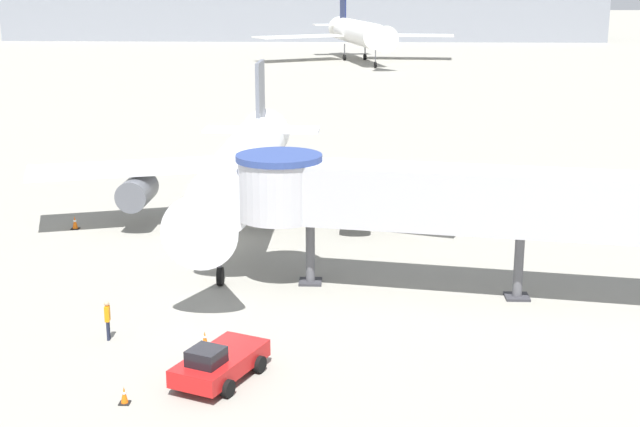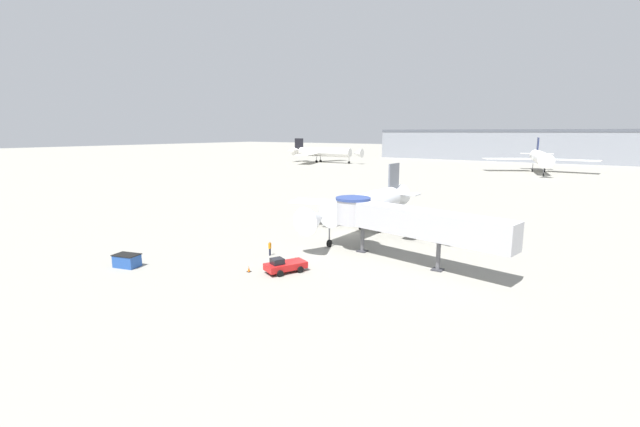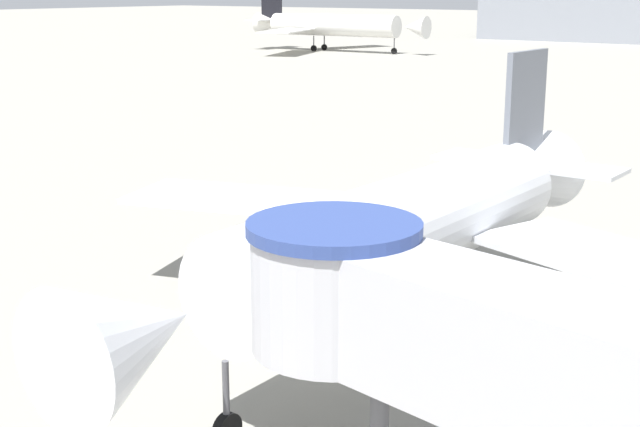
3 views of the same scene
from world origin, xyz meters
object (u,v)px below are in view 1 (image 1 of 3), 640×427
(traffic_cone_apron_front, at_px, (124,396))
(background_jet_navy_tail, at_px, (358,33))
(pushback_tug_red, at_px, (219,363))
(traffic_cone_port_wing, at_px, (75,223))
(traffic_cone_near_nose, at_px, (205,339))
(jet_bridge, at_px, (426,197))
(ground_crew_marshaller, at_px, (107,317))
(main_airplane, at_px, (244,168))

(traffic_cone_apron_front, relative_size, background_jet_navy_tail, 0.02)
(pushback_tug_red, xyz_separation_m, traffic_cone_port_wing, (-11.55, 20.02, -0.32))
(traffic_cone_apron_front, bearing_deg, pushback_tug_red, 33.43)
(traffic_cone_port_wing, height_order, traffic_cone_near_nose, traffic_cone_port_wing)
(traffic_cone_apron_front, bearing_deg, jet_bridge, 46.98)
(ground_crew_marshaller, bearing_deg, traffic_cone_near_nose, -102.55)
(jet_bridge, distance_m, background_jet_navy_tail, 122.05)
(traffic_cone_near_nose, bearing_deg, traffic_cone_apron_front, -111.15)
(pushback_tug_red, xyz_separation_m, traffic_cone_apron_front, (-3.00, -1.98, -0.39))
(main_airplane, distance_m, jet_bridge, 13.47)
(main_airplane, relative_size, ground_crew_marshaller, 15.82)
(background_jet_navy_tail, bearing_deg, ground_crew_marshaller, -107.48)
(traffic_cone_port_wing, distance_m, ground_crew_marshaller, 17.65)
(jet_bridge, distance_m, traffic_cone_port_wing, 22.52)
(traffic_cone_apron_front, bearing_deg, ground_crew_marshaller, 110.41)
(traffic_cone_apron_front, xyz_separation_m, ground_crew_marshaller, (-2.08, 5.59, 0.67))
(jet_bridge, bearing_deg, background_jet_navy_tail, 101.49)
(pushback_tug_red, xyz_separation_m, background_jet_navy_tail, (5.13, 131.99, 4.42))
(ground_crew_marshaller, bearing_deg, traffic_cone_port_wing, 16.31)
(main_airplane, distance_m, traffic_cone_port_wing, 10.73)
(traffic_cone_apron_front, bearing_deg, main_airplane, 85.80)
(traffic_cone_apron_front, height_order, ground_crew_marshaller, ground_crew_marshaller)
(traffic_cone_port_wing, bearing_deg, traffic_cone_near_nose, -58.17)
(traffic_cone_near_nose, xyz_separation_m, ground_crew_marshaller, (-4.04, 0.52, 0.66))
(main_airplane, bearing_deg, traffic_cone_apron_front, -93.61)
(traffic_cone_near_nose, distance_m, traffic_cone_apron_front, 5.43)
(pushback_tug_red, height_order, traffic_cone_near_nose, pushback_tug_red)
(background_jet_navy_tail, bearing_deg, pushback_tug_red, -105.16)
(ground_crew_marshaller, bearing_deg, main_airplane, -18.22)
(pushback_tug_red, bearing_deg, jet_bridge, 74.33)
(jet_bridge, distance_m, pushback_tug_red, 13.47)
(main_airplane, height_order, traffic_cone_apron_front, main_airplane)
(pushback_tug_red, distance_m, ground_crew_marshaller, 6.23)
(pushback_tug_red, relative_size, traffic_cone_near_nose, 7.11)
(traffic_cone_near_nose, relative_size, background_jet_navy_tail, 0.02)
(jet_bridge, height_order, background_jet_navy_tail, background_jet_navy_tail)
(traffic_cone_port_wing, distance_m, background_jet_navy_tail, 113.31)
(traffic_cone_port_wing, xyz_separation_m, traffic_cone_apron_front, (8.55, -22.00, -0.07))
(jet_bridge, relative_size, traffic_cone_apron_front, 32.94)
(pushback_tug_red, distance_m, background_jet_navy_tail, 132.17)
(traffic_cone_apron_front, bearing_deg, traffic_cone_port_wing, 111.24)
(main_airplane, bearing_deg, traffic_cone_port_wing, 177.23)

